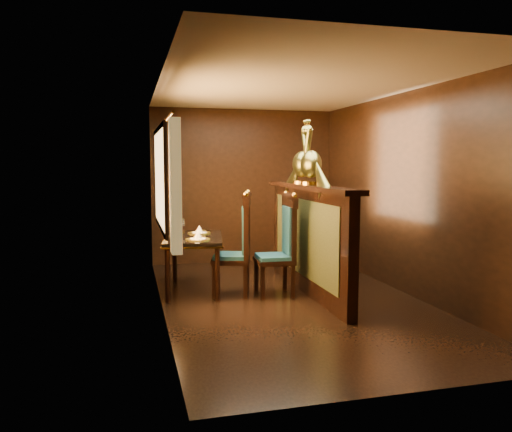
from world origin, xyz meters
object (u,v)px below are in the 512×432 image
at_px(chair_right, 283,241).
at_px(peacock_left, 311,152).
at_px(chair_left, 241,241).
at_px(peacock_right, 303,153).
at_px(dining_table, 194,242).

bearing_deg(chair_right, peacock_left, -5.16).
height_order(chair_left, peacock_right, peacock_right).
relative_size(chair_left, peacock_left, 1.62).
xyz_separation_m(chair_right, peacock_left, (0.33, -0.04, 1.09)).
xyz_separation_m(dining_table, chair_left, (0.53, -0.34, 0.04)).
distance_m(peacock_left, peacock_right, 0.31).
bearing_deg(chair_right, chair_left, 168.72).
bearing_deg(dining_table, peacock_right, 1.13).
bearing_deg(peacock_left, chair_left, 168.76).
relative_size(dining_table, peacock_left, 1.61).
distance_m(dining_table, peacock_left, 1.85).
relative_size(chair_left, peacock_right, 1.62).
xyz_separation_m(chair_left, peacock_left, (0.84, -0.17, 1.09)).
distance_m(chair_right, peacock_right, 1.17).
bearing_deg(peacock_left, dining_table, 159.59).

